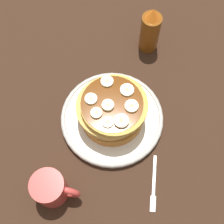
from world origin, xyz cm
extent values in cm
cube|color=black|center=(0.00, 0.00, -1.50)|extent=(140.00, 140.00, 3.00)
cylinder|color=silver|center=(0.00, 0.00, 0.86)|extent=(25.09, 25.09, 1.73)
torus|color=#A19E96|center=(0.00, 0.00, 1.47)|extent=(25.55, 25.55, 1.21)
cylinder|color=#AC642A|center=(-0.10, -0.10, 2.51)|extent=(15.53, 15.53, 1.57)
cylinder|color=#A76D2D|center=(0.32, -0.20, 4.09)|extent=(15.50, 15.50, 1.57)
cylinder|color=#AC6E23|center=(-0.59, 0.56, 5.66)|extent=(15.22, 15.22, 1.57)
cylinder|color=tan|center=(-0.53, -0.08, 7.24)|extent=(15.87, 15.87, 1.57)
cylinder|color=gold|center=(0.52, 0.16, 8.81)|extent=(15.43, 15.43, 1.57)
cylinder|color=#592B0A|center=(0.00, 0.00, 9.68)|extent=(14.21, 14.21, 0.16)
cylinder|color=#EBECB8|center=(-0.76, -0.88, 10.08)|extent=(2.78, 2.78, 0.96)
cylinder|color=tan|center=(-0.76, -0.88, 10.60)|extent=(0.78, 0.78, 0.08)
cylinder|color=#F9EABC|center=(-2.19, 5.11, 9.94)|extent=(2.95, 2.95, 0.70)
cylinder|color=tan|center=(-2.19, 5.11, 10.33)|extent=(0.83, 0.83, 0.08)
cylinder|color=beige|center=(-2.88, -3.19, 10.00)|extent=(2.62, 2.62, 0.81)
cylinder|color=tan|center=(-2.88, -3.19, 10.44)|extent=(0.73, 0.73, 0.08)
cylinder|color=beige|center=(-0.30, -4.79, 9.91)|extent=(2.71, 2.71, 0.62)
cylinder|color=tan|center=(-0.30, -4.79, 10.25)|extent=(0.76, 0.76, 0.08)
cylinder|color=#FEF0C1|center=(2.73, 3.80, 9.95)|extent=(3.20, 3.20, 0.71)
cylinder|color=tan|center=(2.73, 3.80, 10.35)|extent=(0.90, 0.90, 0.08)
cylinder|color=#FDE6B5|center=(4.45, -0.23, 9.99)|extent=(3.12, 3.12, 0.78)
cylinder|color=tan|center=(4.45, -0.23, 10.42)|extent=(0.87, 0.87, 0.08)
cylinder|color=#F0F1C3|center=(-4.82, 0.49, 9.95)|extent=(2.84, 2.84, 0.71)
cylinder|color=tan|center=(-4.82, 0.49, 10.35)|extent=(0.79, 0.79, 0.08)
cylinder|color=#F7E3BD|center=(2.86, -3.99, 10.08)|extent=(3.34, 3.34, 0.96)
cylinder|color=tan|center=(2.86, -3.99, 10.60)|extent=(0.93, 0.93, 0.08)
cylinder|color=#B23833|center=(-9.79, -20.25, 4.17)|extent=(7.40, 7.40, 8.34)
cylinder|color=black|center=(-9.79, -20.25, 7.51)|extent=(6.29, 6.29, 0.50)
torus|color=#B23833|center=(-5.90, -20.25, 4.17)|extent=(6.00, 1.33, 6.00)
cube|color=silver|center=(12.50, -11.97, 0.25)|extent=(1.60, 9.52, 0.50)
cube|color=silver|center=(13.12, -18.44, 0.25)|extent=(1.59, 3.60, 0.50)
cylinder|color=brown|center=(5.41, 24.16, 5.76)|extent=(5.21, 5.21, 11.52)
cone|color=orange|center=(5.41, 24.16, 13.08)|extent=(3.65, 3.65, 3.13)
camera|label=1|loc=(5.93, -29.67, 73.18)|focal=50.19mm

